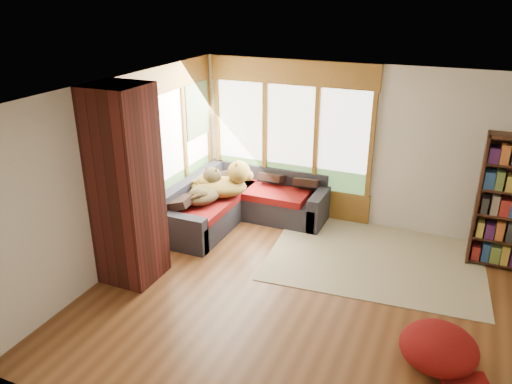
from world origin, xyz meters
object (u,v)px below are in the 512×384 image
Objects in this scene: brick_chimney at (126,187)px; bookshelf at (509,204)px; pouf at (439,347)px; dog_brindle at (206,186)px; sectional_sofa at (230,204)px; dog_tan at (223,179)px; area_rug at (375,257)px.

brick_chimney reaches higher than bookshelf.
pouf is 4.15m from dog_brindle.
dog_brindle is (-4.29, -0.60, -0.20)m from bookshelf.
sectional_sofa is at bearing -177.62° from bookshelf.
brick_chimney is 3.27× the size of pouf.
brick_chimney is at bearing 176.98° from pouf.
dog_tan is (-4.12, -0.33, -0.15)m from bookshelf.
sectional_sofa is at bearing -22.79° from dog_brindle.
bookshelf is 2.39× the size of pouf.
brick_chimney is at bearing -148.90° from area_rug.
brick_chimney is 1.37× the size of bookshelf.
brick_chimney is 1.73m from dog_brindle.
dog_brindle is (-2.68, -0.15, 0.74)m from area_rug.
bookshelf is at bearing -80.30° from dog_brindle.
brick_chimney reaches higher than pouf.
pouf is 0.74× the size of dog_tan.
bookshelf is at bearing 75.99° from pouf.
dog_tan reaches higher than sectional_sofa.
sectional_sofa is 4.15m from pouf.
bookshelf reaches higher than area_rug.
dog_brindle reaches higher than pouf.
dog_tan reaches higher than pouf.
bookshelf reaches higher than dog_tan.
sectional_sofa is (0.45, 2.05, -1.00)m from brick_chimney.
brick_chimney is 0.87× the size of area_rug.
bookshelf reaches higher than pouf.
brick_chimney is 2.00m from dog_tan.
bookshelf is 4.14m from dog_tan.
area_rug is 2.64m from dog_tan.
area_rug is at bearing -23.85° from dog_tan.
area_rug is 2.81× the size of dog_tan.
brick_chimney is at bearing -102.56° from sectional_sofa.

